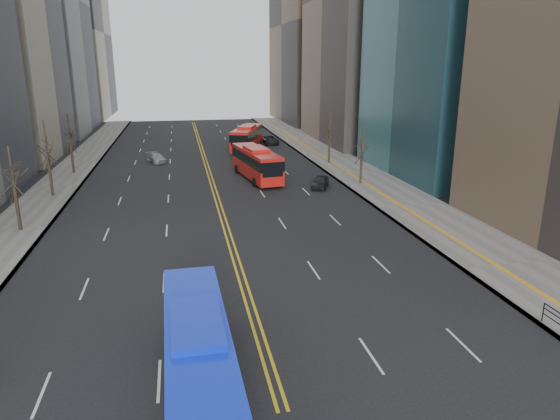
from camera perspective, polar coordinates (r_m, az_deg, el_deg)
The scene contains 10 objects.
sidewalk_right at distance 60.78m, azimuth 8.88°, elevation 4.13°, with size 7.00×130.00×0.15m, color slate.
sidewalk_left at distance 58.61m, azimuth -24.16°, elevation 2.42°, with size 5.00×130.00×0.15m, color slate.
centerline at distance 66.99m, azimuth -8.43°, elevation 5.22°, with size 0.55×100.00×0.01m.
street_trees at distance 46.08m, azimuth -16.17°, elevation 5.88°, with size 35.20×47.20×7.60m.
blue_bus at distance 20.49m, azimuth -9.33°, elevation -16.20°, with size 2.92×11.72×3.41m.
red_bus_near at distance 57.24m, azimuth -2.72°, elevation 5.57°, with size 4.33×11.90×3.68m.
red_bus_far at distance 77.49m, azimuth -3.78°, elevation 8.40°, with size 6.56×12.01×3.72m.
car_dark_mid at distance 53.45m, azimuth 4.63°, elevation 3.23°, with size 1.54×3.82×1.30m, color black.
car_silver at distance 69.33m, azimuth -13.97°, elevation 5.79°, with size 1.70×4.18×1.21m, color gray.
car_dark_far at distance 83.34m, azimuth -1.16°, elevation 8.03°, with size 2.28×4.95×1.38m, color black.
Camera 1 is at (-3.30, -10.68, 12.74)m, focal length 32.00 mm.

